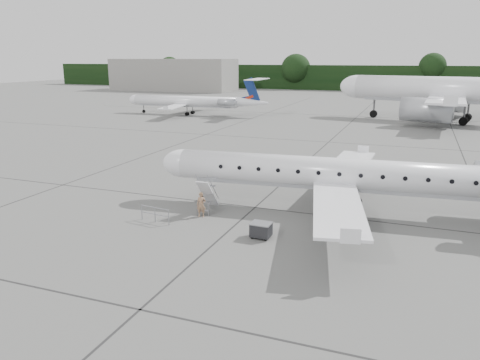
% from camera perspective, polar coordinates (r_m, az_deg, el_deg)
% --- Properties ---
extents(ground, '(320.00, 320.00, 0.00)m').
position_cam_1_polar(ground, '(29.83, 9.01, -5.78)').
color(ground, '#61615F').
rests_on(ground, ground).
extents(treeline, '(260.00, 4.00, 8.00)m').
position_cam_1_polar(treeline, '(157.66, 19.23, 11.58)').
color(treeline, black).
rests_on(treeline, ground).
extents(terminal_building, '(40.00, 14.00, 10.00)m').
position_cam_1_polar(terminal_building, '(156.89, -8.14, 12.59)').
color(terminal_building, gray).
rests_on(terminal_building, ground).
extents(main_regional_jet, '(31.27, 23.75, 7.57)m').
position_cam_1_polar(main_regional_jet, '(32.15, 12.51, 2.57)').
color(main_regional_jet, white).
rests_on(main_regional_jet, ground).
extents(airstair, '(1.04, 2.35, 2.37)m').
position_cam_1_polar(airstair, '(32.37, -3.96, -1.77)').
color(airstair, white).
rests_on(airstair, ground).
extents(passenger, '(0.70, 0.54, 1.70)m').
position_cam_1_polar(passenger, '(31.31, -4.75, -3.01)').
color(passenger, '#946E50').
rests_on(passenger, ground).
extents(safety_railing, '(2.19, 0.40, 1.00)m').
position_cam_1_polar(safety_railing, '(30.77, -10.32, -4.21)').
color(safety_railing, gray).
rests_on(safety_railing, ground).
extents(baggage_cart, '(1.18, 0.97, 1.00)m').
position_cam_1_polar(baggage_cart, '(27.75, 2.58, -6.10)').
color(baggage_cart, '#232325').
rests_on(baggage_cart, ground).
extents(bg_narrowbody, '(45.61, 36.36, 14.72)m').
position_cam_1_polar(bg_narrowbody, '(84.56, 24.89, 11.34)').
color(bg_narrowbody, white).
rests_on(bg_narrowbody, ground).
extents(bg_regional_left, '(26.97, 19.88, 6.90)m').
position_cam_1_polar(bg_regional_left, '(88.87, -6.75, 10.14)').
color(bg_regional_left, white).
rests_on(bg_regional_left, ground).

